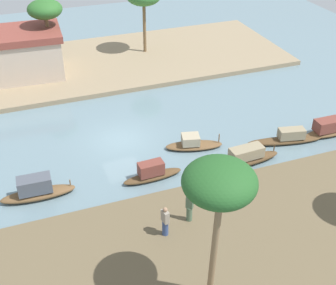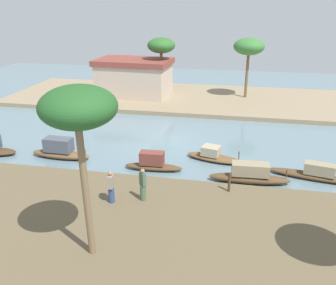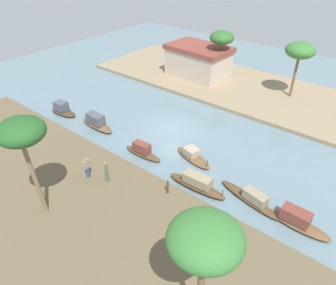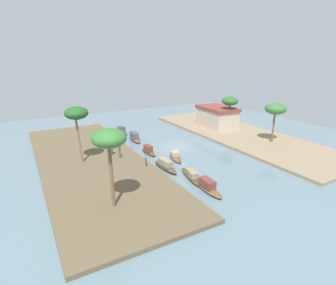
# 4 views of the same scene
# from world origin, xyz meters

# --- Properties ---
(river_water) EXTENTS (62.60, 62.60, 0.00)m
(river_water) POSITION_xyz_m (0.00, 0.00, 0.00)
(river_water) COLOR slate
(river_water) RESTS_ON ground
(riverbank_left) EXTENTS (37.25, 12.31, 0.39)m
(riverbank_left) POSITION_xyz_m (0.00, -12.68, 0.20)
(riverbank_left) COLOR brown
(riverbank_left) RESTS_ON ground
(riverbank_right) EXTENTS (37.25, 12.31, 0.39)m
(riverbank_right) POSITION_xyz_m (0.00, 12.68, 0.20)
(riverbank_right) COLOR #937F60
(riverbank_right) RESTS_ON ground
(sampan_foreground) EXTENTS (3.68, 1.00, 1.21)m
(sampan_foreground) POSITION_xyz_m (0.60, -4.83, 0.45)
(sampan_foreground) COLOR brown
(sampan_foreground) RESTS_ON river_water
(sampan_with_tall_canopy) EXTENTS (4.73, 1.23, 1.22)m
(sampan_with_tall_canopy) POSITION_xyz_m (6.54, -5.40, 0.48)
(sampan_with_tall_canopy) COLOR brown
(sampan_with_tall_canopy) RESTS_ON river_water
(sampan_midstream) EXTENTS (3.33, 1.53, 1.32)m
(sampan_midstream) POSITION_xyz_m (-10.86, -4.59, 0.48)
(sampan_midstream) COLOR #47331E
(sampan_midstream) RESTS_ON river_water
(sampan_near_left_bank) EXTENTS (4.17, 1.23, 1.40)m
(sampan_near_left_bank) POSITION_xyz_m (-5.98, -4.20, 0.54)
(sampan_near_left_bank) COLOR brown
(sampan_near_left_bank) RESTS_ON river_water
(sampan_with_red_awning) EXTENTS (5.14, 1.93, 1.05)m
(sampan_with_red_awning) POSITION_xyz_m (10.27, -4.21, 0.37)
(sampan_with_red_awning) COLOR brown
(sampan_with_red_awning) RESTS_ON river_water
(sampan_upstream_small) EXTENTS (4.01, 1.14, 1.24)m
(sampan_upstream_small) POSITION_xyz_m (13.54, -4.34, 0.48)
(sampan_upstream_small) COLOR brown
(sampan_upstream_small) RESTS_ON river_water
(sampan_downstream_large) EXTENTS (3.91, 2.02, 0.97)m
(sampan_downstream_large) POSITION_xyz_m (4.18, -2.59, 0.33)
(sampan_downstream_large) COLOR brown
(sampan_downstream_large) RESTS_ON river_water
(person_on_near_bank) EXTENTS (0.35, 0.49, 1.73)m
(person_on_near_bank) POSITION_xyz_m (-0.37, -9.77, 1.23)
(person_on_near_bank) COLOR #33477A
(person_on_near_bank) RESTS_ON riverbank_left
(person_by_mooring) EXTENTS (0.43, 0.43, 1.75)m
(person_by_mooring) POSITION_xyz_m (1.15, -9.23, 1.19)
(person_by_mooring) COLOR #4C664C
(person_by_mooring) RESTS_ON riverbank_left
(mooring_post) EXTENTS (0.14, 0.14, 1.09)m
(mooring_post) POSITION_xyz_m (5.43, -7.43, 0.94)
(mooring_post) COLOR #4C3823
(mooring_post) RESTS_ON riverbank_left
(palm_tree_left_near) EXTENTS (2.77, 2.77, 6.96)m
(palm_tree_left_near) POSITION_xyz_m (0.21, -13.91, 6.47)
(palm_tree_left_near) COLOR #7F6647
(palm_tree_left_near) RESTS_ON riverbank_left
(palm_tree_left_far) EXTENTS (2.88, 2.88, 7.04)m
(palm_tree_left_far) POSITION_xyz_m (12.26, -13.74, 6.51)
(palm_tree_left_far) COLOR brown
(palm_tree_left_far) RESTS_ON riverbank_left
(palm_tree_right_tall) EXTENTS (2.83, 2.83, 6.00)m
(palm_tree_right_tall) POSITION_xyz_m (-2.61, 12.47, 5.52)
(palm_tree_right_tall) COLOR brown
(palm_tree_right_tall) RESTS_ON riverbank_right
(palm_tree_right_short) EXTENTS (3.09, 3.09, 6.04)m
(palm_tree_right_short) POSITION_xyz_m (6.13, 13.57, 5.51)
(palm_tree_right_short) COLOR brown
(palm_tree_right_short) RESTS_ON riverbank_right
(riverside_building) EXTENTS (7.91, 5.36, 3.80)m
(riverside_building) POSITION_xyz_m (-5.50, 12.18, 2.32)
(riverside_building) COLOR #C6B29E
(riverside_building) RESTS_ON riverbank_right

